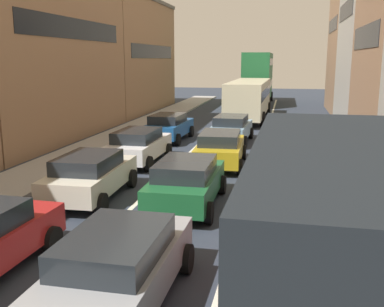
{
  "coord_description": "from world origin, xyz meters",
  "views": [
    {
      "loc": [
        2.83,
        -1.53,
        4.5
      ],
      "look_at": [
        0.0,
        12.0,
        1.6
      ],
      "focal_mm": 42.3,
      "sensor_mm": 36.0,
      "label": 1
    }
  ],
  "objects_px": {
    "removalist_box_truck": "(345,247)",
    "bus_mid_queue_primary": "(249,96)",
    "sedan_centre_lane_fifth": "(231,128)",
    "bus_far_queue_secondary": "(258,76)",
    "sedan_left_lane_fifth": "(169,126)",
    "sedan_left_lane_fourth": "(138,145)",
    "wagon_right_lane_far": "(303,150)",
    "sedan_left_lane_third": "(90,175)",
    "coupe_centre_lane_fourth": "(220,148)",
    "sedan_centre_lane_second": "(119,265)",
    "hatchback_centre_lane_third": "(187,181)",
    "sedan_right_lane_behind_truck": "(307,189)"
  },
  "relations": [
    {
      "from": "sedan_right_lane_behind_truck",
      "to": "bus_far_queue_secondary",
      "type": "xyz_separation_m",
      "value": [
        -3.57,
        33.2,
        2.03
      ]
    },
    {
      "from": "sedan_centre_lane_second",
      "to": "sedan_left_lane_third",
      "type": "distance_m",
      "value": 6.89
    },
    {
      "from": "wagon_right_lane_far",
      "to": "bus_mid_queue_primary",
      "type": "distance_m",
      "value": 15.58
    },
    {
      "from": "removalist_box_truck",
      "to": "bus_mid_queue_primary",
      "type": "bearing_deg",
      "value": 7.92
    },
    {
      "from": "hatchback_centre_lane_third",
      "to": "bus_mid_queue_primary",
      "type": "bearing_deg",
      "value": -1.17
    },
    {
      "from": "wagon_right_lane_far",
      "to": "coupe_centre_lane_fourth",
      "type": "bearing_deg",
      "value": 94.15
    },
    {
      "from": "hatchback_centre_lane_third",
      "to": "bus_far_queue_secondary",
      "type": "xyz_separation_m",
      "value": [
        0.05,
        33.09,
        2.03
      ]
    },
    {
      "from": "sedan_centre_lane_fifth",
      "to": "bus_mid_queue_primary",
      "type": "xyz_separation_m",
      "value": [
        0.14,
        9.73,
        0.96
      ]
    },
    {
      "from": "hatchback_centre_lane_third",
      "to": "wagon_right_lane_far",
      "type": "relative_size",
      "value": 1.0
    },
    {
      "from": "wagon_right_lane_far",
      "to": "removalist_box_truck",
      "type": "bearing_deg",
      "value": -178.99
    },
    {
      "from": "removalist_box_truck",
      "to": "wagon_right_lane_far",
      "type": "bearing_deg",
      "value": 0.99
    },
    {
      "from": "sedan_left_lane_fifth",
      "to": "sedan_left_lane_fourth",
      "type": "bearing_deg",
      "value": -176.44
    },
    {
      "from": "sedan_left_lane_fifth",
      "to": "sedan_right_lane_behind_truck",
      "type": "distance_m",
      "value": 13.3
    },
    {
      "from": "coupe_centre_lane_fourth",
      "to": "wagon_right_lane_far",
      "type": "height_order",
      "value": "same"
    },
    {
      "from": "sedan_centre_lane_fifth",
      "to": "bus_far_queue_secondary",
      "type": "xyz_separation_m",
      "value": [
        0.02,
        21.91,
        2.03
      ]
    },
    {
      "from": "sedan_left_lane_fourth",
      "to": "sedan_right_lane_behind_truck",
      "type": "bearing_deg",
      "value": -127.38
    },
    {
      "from": "coupe_centre_lane_fourth",
      "to": "sedan_left_lane_fifth",
      "type": "distance_m",
      "value": 6.72
    },
    {
      "from": "sedan_centre_lane_fifth",
      "to": "sedan_left_lane_fourth",
      "type": "bearing_deg",
      "value": 151.69
    },
    {
      "from": "sedan_centre_lane_second",
      "to": "hatchback_centre_lane_third",
      "type": "xyz_separation_m",
      "value": [
        -0.04,
        5.9,
        0.0
      ]
    },
    {
      "from": "removalist_box_truck",
      "to": "hatchback_centre_lane_third",
      "type": "relative_size",
      "value": 1.79
    },
    {
      "from": "sedan_centre_lane_second",
      "to": "wagon_right_lane_far",
      "type": "bearing_deg",
      "value": -17.13
    },
    {
      "from": "hatchback_centre_lane_third",
      "to": "bus_mid_queue_primary",
      "type": "xyz_separation_m",
      "value": [
        0.17,
        20.91,
        0.96
      ]
    },
    {
      "from": "wagon_right_lane_far",
      "to": "hatchback_centre_lane_third",
      "type": "bearing_deg",
      "value": 147.9
    },
    {
      "from": "sedan_left_lane_third",
      "to": "bus_far_queue_secondary",
      "type": "relative_size",
      "value": 0.41
    },
    {
      "from": "hatchback_centre_lane_third",
      "to": "sedan_centre_lane_fifth",
      "type": "relative_size",
      "value": 0.99
    },
    {
      "from": "sedan_left_lane_third",
      "to": "sedan_centre_lane_fifth",
      "type": "xyz_separation_m",
      "value": [
        3.28,
        11.03,
        0.0
      ]
    },
    {
      "from": "sedan_centre_lane_second",
      "to": "wagon_right_lane_far",
      "type": "relative_size",
      "value": 1.0
    },
    {
      "from": "sedan_left_lane_third",
      "to": "bus_mid_queue_primary",
      "type": "bearing_deg",
      "value": -11.0
    },
    {
      "from": "removalist_box_truck",
      "to": "sedan_centre_lane_second",
      "type": "distance_m",
      "value": 4.1
    },
    {
      "from": "sedan_centre_lane_second",
      "to": "sedan_left_lane_third",
      "type": "bearing_deg",
      "value": 28.83
    },
    {
      "from": "sedan_left_lane_third",
      "to": "coupe_centre_lane_fourth",
      "type": "xyz_separation_m",
      "value": [
        3.49,
        5.39,
        0.0
      ]
    },
    {
      "from": "hatchback_centre_lane_third",
      "to": "coupe_centre_lane_fourth",
      "type": "bearing_deg",
      "value": -3.19
    },
    {
      "from": "coupe_centre_lane_fourth",
      "to": "sedan_centre_lane_fifth",
      "type": "bearing_deg",
      "value": -0.49
    },
    {
      "from": "wagon_right_lane_far",
      "to": "bus_mid_queue_primary",
      "type": "height_order",
      "value": "bus_mid_queue_primary"
    },
    {
      "from": "bus_mid_queue_primary",
      "to": "sedan_centre_lane_second",
      "type": "bearing_deg",
      "value": -179.42
    },
    {
      "from": "hatchback_centre_lane_third",
      "to": "sedan_left_lane_third",
      "type": "relative_size",
      "value": 0.99
    },
    {
      "from": "sedan_left_lane_third",
      "to": "coupe_centre_lane_fourth",
      "type": "bearing_deg",
      "value": -34.58
    },
    {
      "from": "sedan_right_lane_behind_truck",
      "to": "wagon_right_lane_far",
      "type": "distance_m",
      "value": 5.87
    },
    {
      "from": "removalist_box_truck",
      "to": "sedan_left_lane_fifth",
      "type": "bearing_deg",
      "value": 22.37
    },
    {
      "from": "removalist_box_truck",
      "to": "bus_mid_queue_primary",
      "type": "xyz_separation_m",
      "value": [
        -3.62,
        27.96,
        -0.21
      ]
    },
    {
      "from": "sedan_centre_lane_fifth",
      "to": "sedan_right_lane_behind_truck",
      "type": "relative_size",
      "value": 0.99
    },
    {
      "from": "sedan_centre_lane_second",
      "to": "sedan_right_lane_behind_truck",
      "type": "height_order",
      "value": "same"
    },
    {
      "from": "sedan_left_lane_fourth",
      "to": "sedan_centre_lane_fifth",
      "type": "height_order",
      "value": "same"
    },
    {
      "from": "sedan_left_lane_third",
      "to": "sedan_centre_lane_fifth",
      "type": "height_order",
      "value": "same"
    },
    {
      "from": "sedan_centre_lane_second",
      "to": "sedan_left_lane_fourth",
      "type": "height_order",
      "value": "same"
    },
    {
      "from": "sedan_right_lane_behind_truck",
      "to": "wagon_right_lane_far",
      "type": "relative_size",
      "value": 1.02
    },
    {
      "from": "removalist_box_truck",
      "to": "sedan_left_lane_fifth",
      "type": "height_order",
      "value": "removalist_box_truck"
    },
    {
      "from": "bus_mid_queue_primary",
      "to": "wagon_right_lane_far",
      "type": "bearing_deg",
      "value": -166.06
    },
    {
      "from": "sedan_left_lane_fourth",
      "to": "sedan_left_lane_fifth",
      "type": "bearing_deg",
      "value": 2.33
    },
    {
      "from": "coupe_centre_lane_fourth",
      "to": "sedan_right_lane_behind_truck",
      "type": "xyz_separation_m",
      "value": [
        3.38,
        -5.65,
        0.0
      ]
    }
  ]
}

